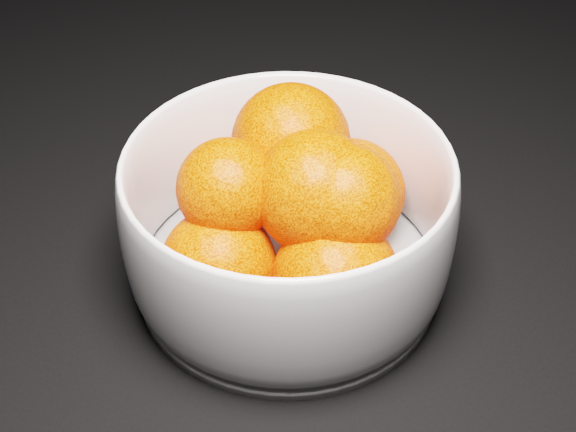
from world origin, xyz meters
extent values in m
cylinder|color=silver|center=(0.25, 0.10, 0.01)|extent=(0.19, 0.19, 0.01)
sphere|color=#FF460A|center=(0.30, 0.12, 0.05)|extent=(0.07, 0.07, 0.07)
sphere|color=#FF460A|center=(0.23, 0.15, 0.05)|extent=(0.06, 0.06, 0.06)
sphere|color=#FF460A|center=(0.20, 0.07, 0.05)|extent=(0.07, 0.07, 0.07)
sphere|color=#FF460A|center=(0.27, 0.05, 0.05)|extent=(0.07, 0.07, 0.07)
sphere|color=#FF460A|center=(0.26, 0.13, 0.08)|extent=(0.07, 0.07, 0.07)
sphere|color=#FF460A|center=(0.21, 0.09, 0.08)|extent=(0.06, 0.06, 0.06)
sphere|color=#FF460A|center=(0.28, 0.07, 0.08)|extent=(0.07, 0.07, 0.07)
sphere|color=#FF460A|center=(0.26, 0.08, 0.08)|extent=(0.07, 0.07, 0.07)
camera|label=1|loc=(0.19, -0.27, 0.38)|focal=50.00mm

